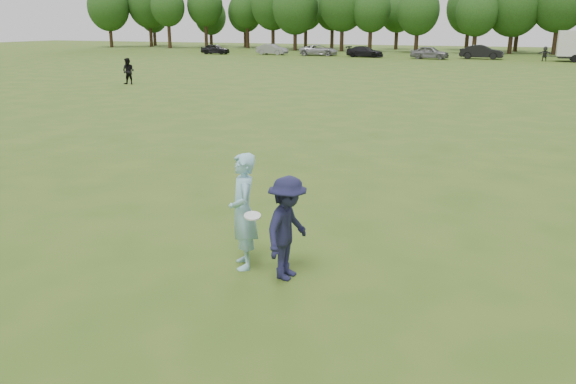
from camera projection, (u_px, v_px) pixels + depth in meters
name	position (u px, v px, depth m)	size (l,w,h in m)	color
ground	(237.00, 256.00, 9.95)	(200.00, 200.00, 0.00)	#365618
thrower	(243.00, 211.00, 9.25)	(0.71, 0.47, 1.96)	#92CCE3
defender	(288.00, 228.00, 8.87)	(1.09, 0.63, 1.69)	#1A1B3A
player_far_a	(128.00, 71.00, 37.45)	(0.84, 0.66, 1.74)	black
player_far_d	(545.00, 54.00, 60.52)	(1.45, 0.46, 1.56)	#282828
car_a	(215.00, 49.00, 74.31)	(1.54, 3.84, 1.31)	black
car_b	(272.00, 49.00, 72.77)	(1.43, 4.10, 1.35)	gray
car_c	(319.00, 50.00, 70.77)	(2.23, 4.84, 1.34)	#A7A6AB
car_d	(365.00, 52.00, 67.59)	(1.82, 4.48, 1.30)	black
car_e	(430.00, 53.00, 64.09)	(1.72, 4.28, 1.46)	slate
car_f	(482.00, 52.00, 64.07)	(1.66, 4.75, 1.57)	black
disc_in_play	(252.00, 216.00, 8.83)	(0.31, 0.31, 0.09)	white
treeline	(515.00, 5.00, 75.40)	(130.35, 18.39, 11.74)	#332114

